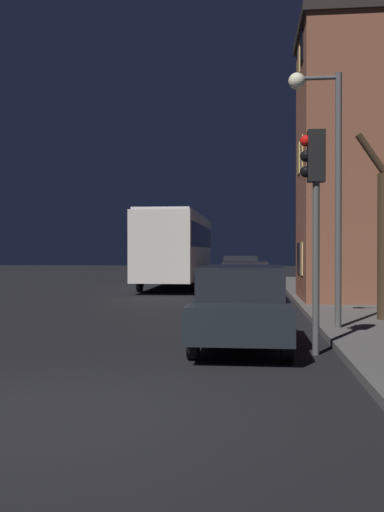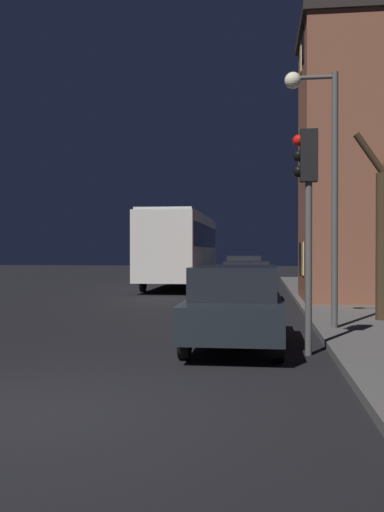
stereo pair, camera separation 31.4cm
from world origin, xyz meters
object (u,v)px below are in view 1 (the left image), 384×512
(car_near_lane, at_px, (241,304))
(car_far_lane, at_px, (241,271))
(bus, at_px, (178,244))
(streetlamp, at_px, (325,160))
(traffic_light, at_px, (314,193))
(car_mid_lane, at_px, (245,280))

(car_near_lane, bearing_deg, car_far_lane, 91.02)
(bus, distance_m, car_near_lane, 17.94)
(streetlamp, xyz_separation_m, bus, (-5.27, 15.74, -1.66))
(streetlamp, relative_size, car_near_lane, 1.26)
(bus, bearing_deg, traffic_light, -75.41)
(traffic_light, relative_size, car_near_lane, 0.88)
(car_near_lane, relative_size, car_far_lane, 0.96)
(car_far_lane, bearing_deg, bus, 167.87)
(car_mid_lane, distance_m, car_far_lane, 6.98)
(car_far_lane, bearing_deg, car_near_lane, -88.98)
(car_near_lane, bearing_deg, car_mid_lane, 90.10)
(car_mid_lane, xyz_separation_m, car_far_lane, (-0.28, 6.97, 0.07))
(traffic_light, xyz_separation_m, car_far_lane, (-1.58, 17.61, -2.01))
(bus, relative_size, car_far_lane, 2.58)
(streetlamp, xyz_separation_m, car_far_lane, (-2.09, 15.06, -2.99))
(traffic_light, distance_m, bus, 18.92)
(car_near_lane, distance_m, car_mid_lane, 9.89)
(streetlamp, height_order, car_mid_lane, streetlamp)
(streetlamp, height_order, car_far_lane, streetlamp)
(car_near_lane, height_order, car_mid_lane, car_near_lane)
(traffic_light, distance_m, car_far_lane, 17.80)
(bus, height_order, car_far_lane, bus)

